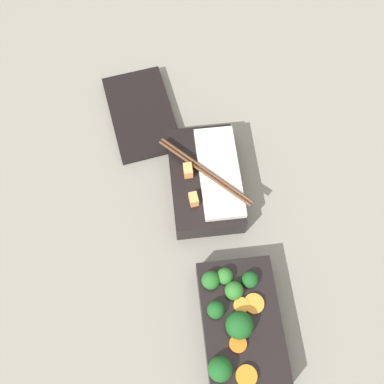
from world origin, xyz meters
The scene contains 4 objects.
ground_plane centered at (0.00, 0.00, 0.00)m, with size 3.00×3.00×0.00m, color gray.
bento_tray_vegetable centered at (-0.13, 0.00, 0.03)m, with size 0.20×0.12×0.08m.
bento_tray_rice centered at (0.13, 0.02, 0.03)m, with size 0.20×0.15×0.07m.
bento_lid centered at (0.29, 0.13, 0.01)m, with size 0.20×0.12×0.02m, color black.
Camera 1 is at (-0.23, 0.08, 0.76)m, focal length 42.00 mm.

